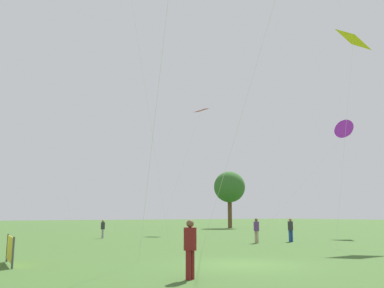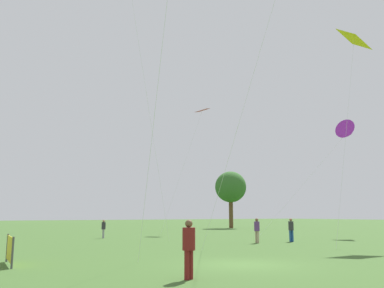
{
  "view_description": "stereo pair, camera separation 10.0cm",
  "coord_description": "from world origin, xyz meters",
  "views": [
    {
      "loc": [
        -11.09,
        -13.96,
        2.05
      ],
      "look_at": [
        1.29,
        6.12,
        6.06
      ],
      "focal_mm": 38.81,
      "sensor_mm": 36.0,
      "label": 1
    },
    {
      "loc": [
        -11.0,
        -14.02,
        2.05
      ],
      "look_at": [
        1.29,
        6.12,
        6.06
      ],
      "focal_mm": 38.81,
      "sensor_mm": 36.0,
      "label": 2
    }
  ],
  "objects": [
    {
      "name": "kite_flying_5",
      "position": [
        17.38,
        6.64,
        16.36
      ],
      "size": [
        8.72,
        4.39,
        17.24
      ],
      "color": "silver",
      "rests_on": "ground"
    },
    {
      "name": "event_banner",
      "position": [
        -8.27,
        4.86,
        0.64
      ],
      "size": [
        0.25,
        2.74,
        1.2
      ],
      "color": "#4C4C4C",
      "rests_on": "ground"
    },
    {
      "name": "person_standing_3",
      "position": [
        9.05,
        9.77,
        1.02
      ],
      "size": [
        0.39,
        0.39,
        1.77
      ],
      "rotation": [
        0.0,
        0.0,
        4.86
      ],
      "color": "tan",
      "rests_on": "ground"
    },
    {
      "name": "person_standing_5",
      "position": [
        1.62,
        21.5,
        0.92
      ],
      "size": [
        0.35,
        0.35,
        1.58
      ],
      "rotation": [
        0.0,
        0.0,
        4.57
      ],
      "color": "gray",
      "rests_on": "ground"
    },
    {
      "name": "kite_flying_7",
      "position": [
        15.7,
        27.4,
        14.57
      ],
      "size": [
        7.59,
        3.09,
        14.97
      ],
      "color": "silver",
      "rests_on": "ground"
    },
    {
      "name": "person_standing_4",
      "position": [
        -3.95,
        -2.26,
        1.08
      ],
      "size": [
        0.42,
        0.42,
        1.88
      ],
      "rotation": [
        0.0,
        0.0,
        0.36
      ],
      "color": "maroon",
      "rests_on": "ground"
    },
    {
      "name": "park_tree_2",
      "position": [
        27.46,
        37.58,
        6.18
      ],
      "size": [
        4.78,
        4.78,
        8.61
      ],
      "color": "brown",
      "rests_on": "ground"
    },
    {
      "name": "person_standing_1",
      "position": [
        12.22,
        9.54,
        1.02
      ],
      "size": [
        0.39,
        0.39,
        1.76
      ],
      "rotation": [
        0.0,
        0.0,
        2.79
      ],
      "color": "#1E478C",
      "rests_on": "ground"
    },
    {
      "name": "ground",
      "position": [
        0.0,
        0.0,
        0.0
      ],
      "size": [
        280.0,
        280.0,
        0.0
      ],
      "primitive_type": "plane",
      "color": "#3D6028"
    },
    {
      "name": "kite_flying_1",
      "position": [
        24.5,
        13.31,
        10.46
      ],
      "size": [
        11.0,
        4.22,
        11.66
      ],
      "color": "silver",
      "rests_on": "ground"
    }
  ]
}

